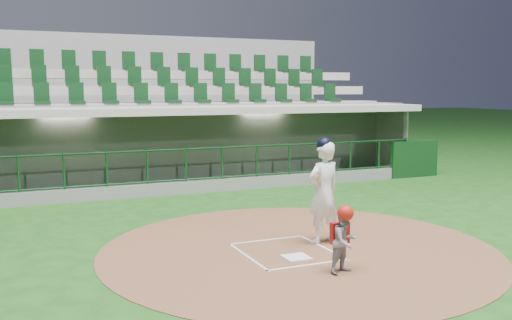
# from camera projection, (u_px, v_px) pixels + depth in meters

# --- Properties ---
(ground) EXTENTS (120.00, 120.00, 0.00)m
(ground) POSITION_uv_depth(u_px,v_px,m) (279.00, 248.00, 10.45)
(ground) COLOR #174714
(ground) RESTS_ON ground
(dirt_circle) EXTENTS (7.20, 7.20, 0.01)m
(dirt_circle) POSITION_uv_depth(u_px,v_px,m) (298.00, 249.00, 10.39)
(dirt_circle) COLOR brown
(dirt_circle) RESTS_ON ground
(home_plate) EXTENTS (0.43, 0.43, 0.02)m
(home_plate) POSITION_uv_depth(u_px,v_px,m) (296.00, 257.00, 9.81)
(home_plate) COLOR white
(home_plate) RESTS_ON dirt_circle
(batter_box_chalk) EXTENTS (1.55, 1.80, 0.01)m
(batter_box_chalk) POSITION_uv_depth(u_px,v_px,m) (286.00, 251.00, 10.18)
(batter_box_chalk) COLOR silver
(batter_box_chalk) RESTS_ON ground
(dugout_structure) EXTENTS (16.40, 3.70, 3.00)m
(dugout_structure) POSITION_uv_depth(u_px,v_px,m) (173.00, 153.00, 17.53)
(dugout_structure) COLOR slate
(dugout_structure) RESTS_ON ground
(seating_deck) EXTENTS (17.00, 6.72, 5.15)m
(seating_deck) POSITION_uv_depth(u_px,v_px,m) (146.00, 131.00, 20.21)
(seating_deck) COLOR slate
(seating_deck) RESTS_ON ground
(batter) EXTENTS (0.93, 0.93, 2.00)m
(batter) POSITION_uv_depth(u_px,v_px,m) (323.00, 191.00, 10.68)
(batter) COLOR white
(batter) RESTS_ON dirt_circle
(catcher) EXTENTS (0.58, 0.50, 1.09)m
(catcher) POSITION_uv_depth(u_px,v_px,m) (345.00, 239.00, 8.97)
(catcher) COLOR gray
(catcher) RESTS_ON dirt_circle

